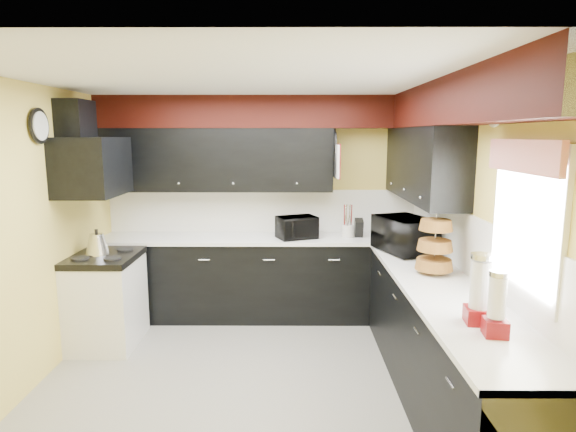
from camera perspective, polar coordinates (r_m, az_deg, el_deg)
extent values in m
plane|color=gray|center=(4.36, -4.30, -18.90)|extent=(3.60, 3.60, 0.00)
cube|color=#E0C666|center=(5.69, -3.04, 1.22)|extent=(3.60, 0.06, 2.50)
cube|color=#E0C666|center=(4.17, 20.94, -2.47)|extent=(0.06, 3.60, 2.50)
cube|color=#E0C666|center=(4.45, -28.34, -2.29)|extent=(0.06, 3.60, 2.50)
cube|color=white|center=(3.85, -4.79, 15.87)|extent=(3.60, 3.60, 0.06)
cube|color=black|center=(5.57, -3.14, -7.41)|extent=(3.60, 0.60, 0.90)
cube|color=black|center=(4.05, 17.67, -14.57)|extent=(0.60, 3.00, 0.90)
cube|color=white|center=(5.45, -3.19, -2.68)|extent=(3.62, 0.64, 0.04)
cube|color=white|center=(3.88, 18.02, -8.22)|extent=(0.64, 3.02, 0.04)
cube|color=white|center=(5.69, -3.04, 0.60)|extent=(3.60, 0.02, 0.50)
cube|color=white|center=(4.18, 20.76, -3.28)|extent=(0.02, 3.60, 0.50)
cube|color=black|center=(5.51, -8.43, 6.61)|extent=(2.60, 0.35, 0.70)
cube|color=black|center=(4.90, 15.71, 6.00)|extent=(0.35, 1.80, 0.70)
cube|color=black|center=(5.45, -3.25, 12.18)|extent=(3.60, 0.36, 0.35)
cube|color=black|center=(3.87, 20.31, 12.70)|extent=(0.36, 3.24, 0.35)
cube|color=white|center=(5.19, -20.68, -9.56)|extent=(0.60, 0.75, 0.86)
cube|color=black|center=(5.06, -20.98, -4.62)|extent=(0.62, 0.77, 0.06)
cube|color=black|center=(4.95, -22.14, 5.45)|extent=(0.50, 0.78, 0.55)
cube|color=black|center=(4.99, -23.85, 10.21)|extent=(0.24, 0.40, 0.40)
cube|color=red|center=(3.24, 26.10, 6.39)|extent=(0.04, 0.88, 0.20)
cube|color=white|center=(5.15, 5.90, 6.46)|extent=(0.03, 0.26, 0.35)
imported|color=black|center=(5.35, 1.09, -1.36)|extent=(0.52, 0.48, 0.24)
imported|color=black|center=(4.85, 13.72, -2.19)|extent=(0.60, 0.72, 0.34)
cylinder|color=silver|center=(5.43, 7.08, -1.80)|extent=(0.18, 0.18, 0.14)
cube|color=black|center=(5.47, 8.38, -1.43)|extent=(0.09, 0.13, 0.20)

